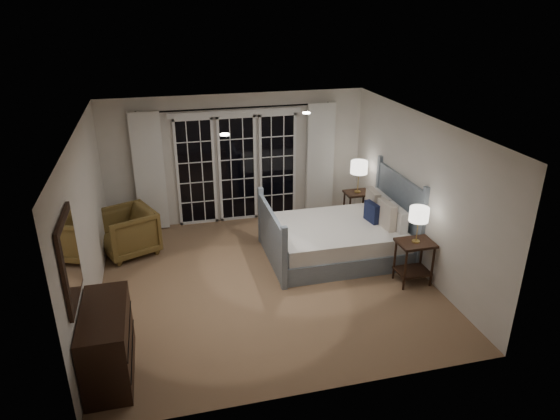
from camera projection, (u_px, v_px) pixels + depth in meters
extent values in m
plane|color=#8F654D|center=(266.00, 280.00, 7.87)|extent=(5.00, 5.00, 0.00)
plane|color=white|center=(264.00, 124.00, 6.89)|extent=(5.00, 5.00, 0.00)
cube|color=silver|center=(87.00, 225.00, 6.82)|extent=(0.02, 5.00, 2.50)
cube|color=silver|center=(418.00, 193.00, 7.94)|extent=(0.02, 5.00, 2.50)
cube|color=silver|center=(237.00, 159.00, 9.61)|extent=(5.00, 0.02, 2.50)
cube|color=silver|center=(317.00, 298.00, 5.15)|extent=(5.00, 0.02, 2.50)
cube|color=black|center=(196.00, 172.00, 9.48)|extent=(0.66, 0.02, 2.02)
cube|color=black|center=(237.00, 169.00, 9.66)|extent=(0.66, 0.02, 2.02)
cube|color=black|center=(277.00, 166.00, 9.84)|extent=(0.66, 0.02, 2.02)
cube|color=white|center=(236.00, 113.00, 9.22)|extent=(2.50, 0.04, 0.10)
cylinder|color=black|center=(236.00, 108.00, 9.13)|extent=(3.50, 0.03, 0.03)
cube|color=silver|center=(150.00, 172.00, 9.18)|extent=(0.55, 0.10, 2.25)
cube|color=silver|center=(320.00, 159.00, 9.91)|extent=(0.55, 0.10, 2.25)
cylinder|color=white|center=(306.00, 113.00, 7.61)|extent=(0.12, 0.12, 0.01)
cylinder|color=white|center=(225.00, 135.00, 6.40)|extent=(0.12, 0.12, 0.01)
cube|color=gray|center=(335.00, 247.00, 8.59)|extent=(2.14, 1.67, 0.31)
cube|color=silver|center=(336.00, 232.00, 8.47)|extent=(2.08, 1.61, 0.26)
cube|color=gray|center=(398.00, 213.00, 8.64)|extent=(0.06, 1.67, 1.35)
cube|color=gray|center=(271.00, 238.00, 8.21)|extent=(0.06, 1.67, 0.94)
cube|color=silver|center=(396.00, 217.00, 8.28)|extent=(0.14, 0.60, 0.36)
cube|color=silver|center=(380.00, 203.00, 8.85)|extent=(0.14, 0.60, 0.36)
cube|color=beige|center=(387.00, 215.00, 8.26)|extent=(0.16, 0.46, 0.45)
cube|color=beige|center=(373.00, 202.00, 8.76)|extent=(0.16, 0.46, 0.45)
cube|color=#141B39|center=(372.00, 212.00, 8.50)|extent=(0.15, 0.35, 0.34)
cube|color=black|center=(416.00, 243.00, 7.56)|extent=(0.54, 0.43, 0.04)
cube|color=black|center=(412.00, 271.00, 7.75)|extent=(0.50, 0.39, 0.03)
cylinder|color=black|center=(405.00, 270.00, 7.49)|extent=(0.04, 0.04, 0.67)
cylinder|color=black|center=(432.00, 267.00, 7.59)|extent=(0.04, 0.04, 0.67)
cylinder|color=black|center=(395.00, 260.00, 7.80)|extent=(0.04, 0.04, 0.67)
cylinder|color=black|center=(421.00, 256.00, 7.90)|extent=(0.04, 0.04, 0.67)
cube|color=black|center=(357.00, 193.00, 9.70)|extent=(0.48, 0.39, 0.04)
cube|color=black|center=(356.00, 213.00, 9.87)|extent=(0.44, 0.35, 0.03)
cylinder|color=black|center=(350.00, 212.00, 9.64)|extent=(0.04, 0.04, 0.60)
cylinder|color=black|center=(369.00, 210.00, 9.73)|extent=(0.04, 0.04, 0.60)
cylinder|color=black|center=(344.00, 206.00, 9.92)|extent=(0.04, 0.04, 0.60)
cylinder|color=black|center=(363.00, 204.00, 10.01)|extent=(0.04, 0.04, 0.60)
cylinder|color=tan|center=(416.00, 241.00, 7.55)|extent=(0.12, 0.12, 0.02)
cylinder|color=tan|center=(417.00, 231.00, 7.48)|extent=(0.02, 0.02, 0.33)
cylinder|color=white|center=(419.00, 214.00, 7.37)|extent=(0.29, 0.29, 0.21)
cylinder|color=tan|center=(358.00, 192.00, 9.69)|extent=(0.12, 0.12, 0.02)
cylinder|color=tan|center=(358.00, 182.00, 9.62)|extent=(0.02, 0.02, 0.37)
cylinder|color=white|center=(359.00, 167.00, 9.50)|extent=(0.32, 0.32, 0.24)
imported|color=brown|center=(128.00, 232.00, 8.57)|extent=(1.15, 1.13, 0.80)
cube|color=black|center=(107.00, 342.00, 5.77)|extent=(0.51, 1.23, 0.87)
cube|color=black|center=(132.00, 349.00, 5.88)|extent=(0.01, 1.21, 0.01)
cube|color=black|center=(129.00, 329.00, 5.77)|extent=(0.01, 1.21, 0.01)
cube|color=black|center=(69.00, 260.00, 5.28)|extent=(0.04, 0.85, 1.00)
cube|color=white|center=(72.00, 260.00, 5.28)|extent=(0.01, 0.73, 0.88)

